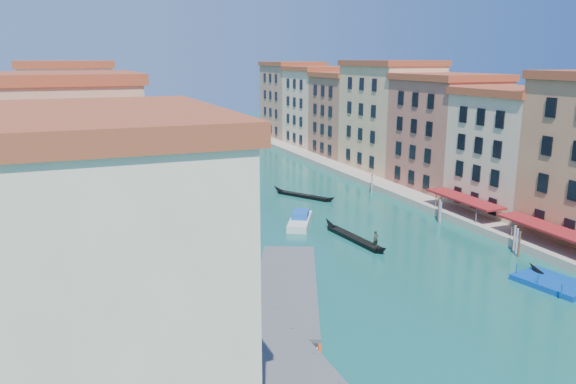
% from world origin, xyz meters
% --- Properties ---
extents(left_bank_palazzos, '(12.80, 128.40, 21.00)m').
position_xyz_m(left_bank_palazzos, '(-26.00, 64.68, 9.71)').
color(left_bank_palazzos, beige).
rests_on(left_bank_palazzos, ground).
extents(right_bank_palazzos, '(12.80, 128.40, 21.00)m').
position_xyz_m(right_bank_palazzos, '(30.00, 65.00, 9.75)').
color(right_bank_palazzos, brown).
rests_on(right_bank_palazzos, ground).
extents(quay, '(4.00, 140.00, 1.00)m').
position_xyz_m(quay, '(22.00, 65.00, 0.50)').
color(quay, '#B0A28E').
rests_on(quay, ground).
extents(restaurant_awnings, '(3.20, 44.55, 3.12)m').
position_xyz_m(restaurant_awnings, '(22.19, 23.00, 2.99)').
color(restaurant_awnings, maroon).
rests_on(restaurant_awnings, ground).
extents(vaporetto_stop, '(5.40, 16.40, 3.65)m').
position_xyz_m(vaporetto_stop, '(-16.00, 12.00, 1.44)').
color(vaporetto_stop, '#555558').
rests_on(vaporetto_stop, ground).
extents(mooring_poles_right, '(1.44, 54.24, 3.20)m').
position_xyz_m(mooring_poles_right, '(19.10, 28.80, 1.30)').
color(mooring_poles_right, brown).
rests_on(mooring_poles_right, ground).
extents(mooring_poles_left, '(0.24, 8.24, 3.20)m').
position_xyz_m(mooring_poles_left, '(-18.50, 12.00, 1.30)').
color(mooring_poles_left, brown).
rests_on(mooring_poles_left, ground).
extents(vaporetto_near, '(13.56, 22.90, 3.37)m').
position_xyz_m(vaporetto_near, '(-10.97, 19.95, 1.52)').
color(vaporetto_near, silver).
rests_on(vaporetto_near, ground).
extents(vaporetto_far, '(8.73, 22.42, 3.26)m').
position_xyz_m(vaporetto_far, '(-4.80, 61.87, 1.47)').
color(vaporetto_far, silver).
rests_on(vaporetto_far, ground).
extents(gondola_fore, '(2.41, 13.34, 2.66)m').
position_xyz_m(gondola_fore, '(4.42, 36.79, 0.45)').
color(gondola_fore, black).
rests_on(gondola_fore, ground).
extents(gondola_far, '(7.21, 10.96, 1.74)m').
position_xyz_m(gondola_far, '(7.19, 59.04, 0.36)').
color(gondola_far, black).
rests_on(gondola_far, ground).
extents(motorboat_mid, '(6.10, 8.22, 1.66)m').
position_xyz_m(motorboat_mid, '(0.98, 45.31, 0.65)').
color(motorboat_mid, silver).
rests_on(motorboat_mid, ground).
extents(motorboat_far, '(4.42, 6.96, 1.38)m').
position_xyz_m(motorboat_far, '(1.75, 88.71, 0.54)').
color(motorboat_far, silver).
rests_on(motorboat_far, ground).
extents(blue_dock, '(5.58, 7.32, 0.55)m').
position_xyz_m(blue_dock, '(15.65, 17.46, 0.27)').
color(blue_dock, '#063C9A').
rests_on(blue_dock, ground).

